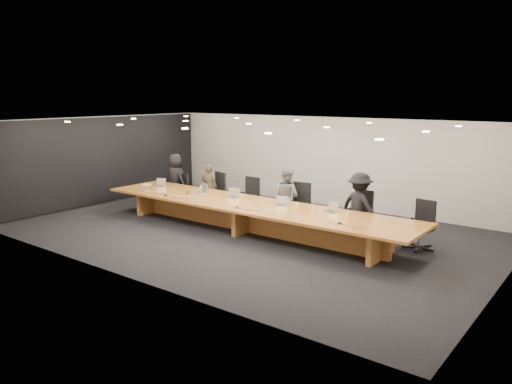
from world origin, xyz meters
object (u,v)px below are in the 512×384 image
(chair_mid_right, at_px, (298,205))
(water_bottle, at_px, (201,189))
(person_b, at_px, (209,187))
(amber_mug, at_px, (188,193))
(mic_left, at_px, (166,195))
(chair_far_right, at_px, (420,225))
(laptop_d, at_px, (280,201))
(mic_center, at_px, (237,207))
(av_box, at_px, (143,190))
(laptop_e, at_px, (330,207))
(laptop_a, at_px, (159,182))
(laptop_c, at_px, (232,193))
(paper_cup_near, at_px, (297,206))
(chair_far_left, at_px, (179,189))
(conference_table, at_px, (249,212))
(laptop_b, at_px, (201,188))
(person_a, at_px, (176,179))
(mic_right, at_px, (339,223))
(chair_mid_left, at_px, (248,197))
(person_c, at_px, (287,197))
(chair_right, at_px, (358,214))
(chair_left, at_px, (214,191))
(paper_cup_far, at_px, (348,214))
(person_d, at_px, (359,206))

(chair_mid_right, bearing_deg, water_bottle, -168.00)
(person_b, distance_m, amber_mug, 1.38)
(mic_left, bearing_deg, chair_far_right, 15.60)
(laptop_d, height_order, mic_center, laptop_d)
(person_b, relative_size, laptop_d, 4.80)
(chair_far_right, relative_size, av_box, 5.86)
(chair_far_right, xyz_separation_m, laptop_e, (-1.88, -0.79, 0.30))
(laptop_a, distance_m, water_bottle, 1.72)
(laptop_d, bearing_deg, laptop_a, 163.30)
(laptop_c, bearing_deg, paper_cup_near, -8.29)
(laptop_e, bearing_deg, chair_far_left, -170.39)
(chair_far_left, height_order, water_bottle, chair_far_left)
(conference_table, bearing_deg, av_box, -171.21)
(laptop_b, bearing_deg, mic_center, -0.42)
(person_a, distance_m, mic_right, 7.02)
(chair_mid_left, relative_size, paper_cup_near, 12.54)
(chair_far_left, distance_m, chair_far_right, 7.78)
(mic_center, bearing_deg, person_c, 78.76)
(amber_mug, xyz_separation_m, mic_left, (-0.36, -0.48, -0.03))
(mic_left, bearing_deg, chair_right, 19.93)
(person_b, height_order, av_box, person_b)
(chair_left, bearing_deg, chair_far_left, -162.86)
(amber_mug, height_order, mic_left, amber_mug)
(laptop_e, xyz_separation_m, mic_left, (-4.56, -1.00, -0.11))
(conference_table, xyz_separation_m, person_b, (-2.48, 1.21, 0.19))
(chair_mid_right, relative_size, paper_cup_far, 14.86)
(chair_mid_right, xyz_separation_m, laptop_c, (-1.55, -0.86, 0.28))
(laptop_c, bearing_deg, av_box, -172.30)
(paper_cup_near, bearing_deg, av_box, -169.20)
(chair_far_right, height_order, person_b, person_b)
(person_d, relative_size, laptop_c, 4.89)
(laptop_d, bearing_deg, chair_mid_left, 134.00)
(conference_table, relative_size, av_box, 45.94)
(chair_mid_left, bearing_deg, chair_mid_right, -7.44)
(chair_left, height_order, person_b, person_b)
(laptop_c, distance_m, amber_mug, 1.34)
(chair_far_left, xyz_separation_m, mic_left, (1.34, -1.80, 0.27))
(chair_right, bearing_deg, laptop_e, -109.02)
(chair_left, distance_m, laptop_a, 1.68)
(chair_left, xyz_separation_m, chair_mid_left, (1.28, 0.04, -0.02))
(chair_right, relative_size, person_a, 0.74)
(person_a, bearing_deg, mic_left, 138.36)
(water_bottle, xyz_separation_m, mic_right, (4.75, -0.71, -0.08))
(mic_left, bearing_deg, person_a, 130.06)
(chair_right, height_order, water_bottle, chair_right)
(person_a, distance_m, mic_left, 2.43)
(person_d, bearing_deg, mic_center, 48.42)
(person_d, relative_size, laptop_d, 5.51)
(chair_mid_right, relative_size, mic_center, 11.11)
(chair_far_left, distance_m, water_bottle, 2.09)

